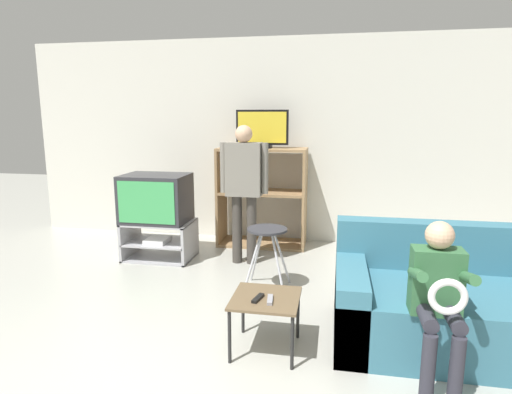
% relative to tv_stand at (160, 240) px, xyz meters
% --- Properties ---
extents(wall_back, '(6.40, 0.06, 2.60)m').
position_rel_tv_stand_xyz_m(wall_back, '(1.04, 1.06, 1.08)').
color(wall_back, silver).
rests_on(wall_back, ground_plane).
extents(tv_stand, '(0.77, 0.52, 0.44)m').
position_rel_tv_stand_xyz_m(tv_stand, '(0.00, 0.00, 0.00)').
color(tv_stand, '#A8A8AD').
rests_on(tv_stand, ground_plane).
extents(television_main, '(0.73, 0.54, 0.54)m').
position_rel_tv_stand_xyz_m(television_main, '(-0.03, 0.01, 0.49)').
color(television_main, '#2D2D33').
rests_on(television_main, tv_stand).
extents(media_shelf, '(1.10, 0.49, 1.24)m').
position_rel_tv_stand_xyz_m(media_shelf, '(1.07, 0.75, 0.42)').
color(media_shelf, '#9E7A51').
rests_on(media_shelf, ground_plane).
extents(television_flat, '(0.65, 0.20, 0.46)m').
position_rel_tv_stand_xyz_m(television_flat, '(1.07, 0.73, 1.24)').
color(television_flat, black).
rests_on(television_flat, media_shelf).
extents(folding_stool, '(0.42, 0.43, 0.61)m').
position_rel_tv_stand_xyz_m(folding_stool, '(1.37, -0.68, 0.28)').
color(folding_stool, '#B7B7BC').
rests_on(folding_stool, ground_plane).
extents(snack_table, '(0.46, 0.46, 0.39)m').
position_rel_tv_stand_xyz_m(snack_table, '(1.53, -1.73, 0.13)').
color(snack_table, brown).
rests_on(snack_table, ground_plane).
extents(remote_control_black, '(0.07, 0.15, 0.02)m').
position_rel_tv_stand_xyz_m(remote_control_black, '(1.48, -1.78, 0.19)').
color(remote_control_black, black).
rests_on(remote_control_black, snack_table).
extents(remote_control_white, '(0.05, 0.15, 0.02)m').
position_rel_tv_stand_xyz_m(remote_control_white, '(1.56, -1.79, 0.19)').
color(remote_control_white, gray).
rests_on(remote_control_white, snack_table).
extents(couch, '(1.67, 0.98, 0.81)m').
position_rel_tv_stand_xyz_m(couch, '(2.84, -1.36, 0.06)').
color(couch, teal).
rests_on(couch, ground_plane).
extents(person_standing_adult, '(0.53, 0.20, 1.53)m').
position_rel_tv_stand_xyz_m(person_standing_adult, '(1.00, 0.03, 0.71)').
color(person_standing_adult, '#3D3833').
rests_on(person_standing_adult, ground_plane).
extents(person_seated_child, '(0.33, 0.43, 1.01)m').
position_rel_tv_stand_xyz_m(person_seated_child, '(2.60, -1.92, 0.38)').
color(person_seated_child, '#2D2D38').
rests_on(person_seated_child, ground_plane).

